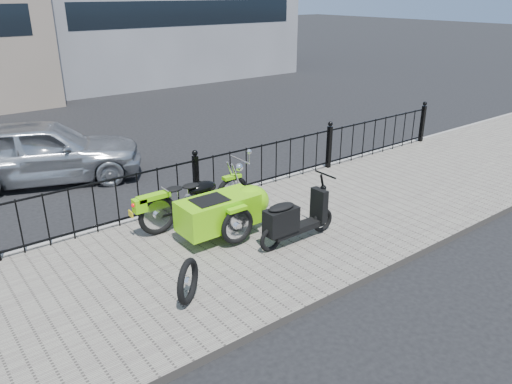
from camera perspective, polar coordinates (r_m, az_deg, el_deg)
ground at (r=8.62m, az=-2.19°, el=-4.86°), size 120.00×120.00×0.00m
sidewalk at (r=8.23m, az=-0.16°, el=-5.74°), size 30.00×3.80×0.12m
curb at (r=9.70m, az=-7.14°, el=-1.44°), size 30.00×0.10×0.12m
iron_fence at (r=9.39m, az=-6.85°, el=1.23°), size 14.11×0.11×1.08m
motorcycle_sidecar at (r=8.23m, az=-3.87°, el=-1.66°), size 2.28×1.48×0.98m
scooter at (r=7.94m, az=4.26°, el=-3.18°), size 1.53×0.45×1.04m
spare_tire at (r=6.57m, az=-7.79°, el=-10.08°), size 0.53×0.45×0.61m
sedan_car at (r=11.67m, az=-23.09°, el=4.32°), size 4.36×2.94×1.38m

